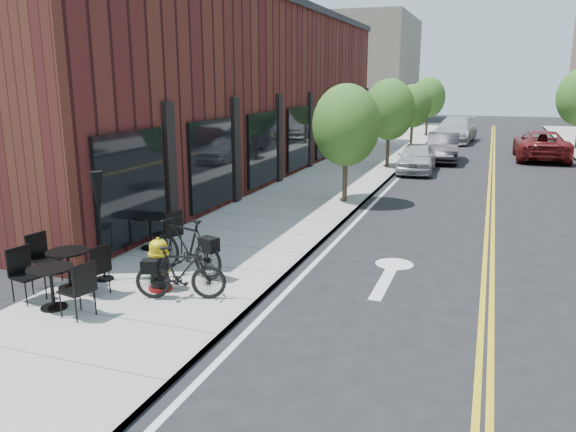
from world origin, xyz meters
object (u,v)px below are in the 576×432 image
at_px(bicycle_left, 186,246).
at_px(bistro_set_c, 150,227).
at_px(parked_car_c, 455,130).
at_px(parked_car_a, 417,158).
at_px(bistro_set_b, 51,282).
at_px(parked_car_b, 443,148).
at_px(bicycle_right, 180,273).
at_px(patio_umbrella, 99,203).
at_px(parked_car_far, 541,145).
at_px(fire_hydrant, 159,265).
at_px(bistro_set_a, 68,264).

relative_size(bicycle_left, bistro_set_c, 1.01).
height_order(bicycle_left, parked_car_c, parked_car_c).
bearing_deg(parked_car_a, bistro_set_c, -109.48).
height_order(bistro_set_b, parked_car_b, parked_car_b).
bearing_deg(bicycle_right, patio_umbrella, 60.97).
relative_size(patio_umbrella, parked_car_c, 0.39).
bearing_deg(bicycle_left, parked_car_far, 177.02).
height_order(bistro_set_c, parked_car_far, parked_car_far).
bearing_deg(bistro_set_c, parked_car_c, 103.11).
distance_m(patio_umbrella, parked_car_far, 24.82).
bearing_deg(bicycle_right, parked_car_c, -24.10).
xyz_separation_m(fire_hydrant, parked_car_c, (3.52, 29.89, 0.21)).
bearing_deg(bistro_set_c, patio_umbrella, -57.80).
bearing_deg(parked_car_far, bistro_set_a, 66.06).
height_order(bicycle_right, patio_umbrella, patio_umbrella).
bearing_deg(parked_car_c, bicycle_left, -91.83).
bearing_deg(parked_car_a, bicycle_left, -102.18).
height_order(bicycle_right, parked_car_c, parked_car_c).
bearing_deg(bistro_set_c, bistro_set_b, -59.97).
height_order(bicycle_left, bistro_set_b, bicycle_left).
distance_m(bistro_set_a, bistro_set_b, 0.98).
relative_size(bicycle_left, bistro_set_b, 1.07).
relative_size(bicycle_right, parked_car_a, 0.43).
xyz_separation_m(bicycle_right, bistro_set_b, (-1.90, -1.15, -0.01)).
bearing_deg(parked_car_a, parked_car_b, 76.08).
distance_m(fire_hydrant, parked_car_a, 16.78).
bearing_deg(parked_car_a, patio_umbrella, -106.27).
bearing_deg(bistro_set_c, bistro_set_a, -66.23).
xyz_separation_m(fire_hydrant, bistro_set_b, (-1.28, -1.41, 0.00)).
distance_m(parked_car_b, parked_car_far, 5.32).
height_order(fire_hydrant, parked_car_a, parked_car_a).
height_order(bistro_set_c, parked_car_c, parked_car_c).
bearing_deg(bicycle_left, bistro_set_a, -31.01).
relative_size(parked_car_a, parked_car_c, 0.68).
xyz_separation_m(fire_hydrant, patio_umbrella, (-1.36, 0.10, 1.09)).
distance_m(fire_hydrant, bistro_set_a, 1.76).
bearing_deg(fire_hydrant, bicycle_right, -33.54).
relative_size(bistro_set_b, parked_car_a, 0.48).
bearing_deg(bicycle_right, fire_hydrant, 48.14).
bearing_deg(bistro_set_a, fire_hydrant, 26.79).
height_order(patio_umbrella, parked_car_c, patio_umbrella).
bearing_deg(fire_hydrant, parked_car_far, 60.03).
height_order(bistro_set_b, parked_car_a, parked_car_a).
height_order(bistro_set_b, patio_umbrella, patio_umbrella).
relative_size(bistro_set_c, parked_car_far, 0.36).
bearing_deg(parked_car_c, bistro_set_a, -94.64).
relative_size(bicycle_left, parked_car_b, 0.46).
distance_m(bicycle_left, parked_car_c, 29.11).
relative_size(fire_hydrant, parked_car_far, 0.19).
bearing_deg(parked_car_b, parked_car_a, -104.34).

